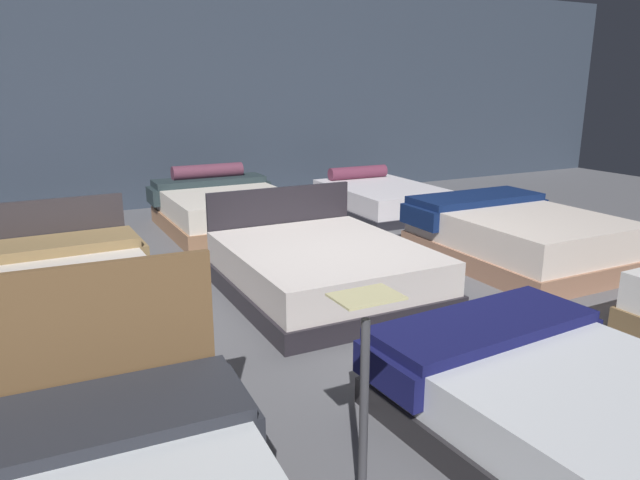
# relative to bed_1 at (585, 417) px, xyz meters

# --- Properties ---
(ground_plane) EXTENTS (18.00, 18.00, 0.02)m
(ground_plane) POSITION_rel_bed_1_xyz_m (-0.05, 2.64, -0.23)
(ground_plane) COLOR #5B5B60
(showroom_back_wall) EXTENTS (18.00, 0.06, 3.50)m
(showroom_back_wall) POSITION_rel_bed_1_xyz_m (-0.05, 7.38, 1.53)
(showroom_back_wall) COLOR #333D4C
(showroom_back_wall) RESTS_ON ground_plane
(bed_1) EXTENTS (1.61, 2.22, 0.50)m
(bed_1) POSITION_rel_bed_1_xyz_m (0.00, 0.00, 0.00)
(bed_1) COLOR #242225
(bed_1) RESTS_ON ground_plane
(bed_3) EXTENTS (1.67, 2.14, 0.91)m
(bed_3) POSITION_rel_bed_1_xyz_m (-2.33, 2.76, 0.05)
(bed_3) COLOR #352F33
(bed_3) RESTS_ON ground_plane
(bed_4) EXTENTS (1.67, 2.02, 0.84)m
(bed_4) POSITION_rel_bed_1_xyz_m (-0.08, 2.74, 0.01)
(bed_4) COLOR black
(bed_4) RESTS_ON ground_plane
(bed_5) EXTENTS (1.69, 2.11, 0.62)m
(bed_5) POSITION_rel_bed_1_xyz_m (2.24, 2.68, 0.06)
(bed_5) COLOR #976C54
(bed_5) RESTS_ON ground_plane
(bed_6) EXTENTS (1.78, 2.13, 0.44)m
(bed_6) POSITION_rel_bed_1_xyz_m (-2.36, 5.44, -0.03)
(bed_6) COLOR #906D4D
(bed_6) RESTS_ON ground_plane
(bed_7) EXTENTS (1.68, 1.94, 0.77)m
(bed_7) POSITION_rel_bed_1_xyz_m (-0.07, 5.54, 0.05)
(bed_7) COLOR #976B4D
(bed_7) RESTS_ON ground_plane
(bed_8) EXTENTS (1.47, 2.05, 0.60)m
(bed_8) POSITION_rel_bed_1_xyz_m (2.34, 5.45, -0.01)
(bed_8) COLOR black
(bed_8) RESTS_ON ground_plane
(price_sign) EXTENTS (0.28, 0.24, 1.03)m
(price_sign) POSITION_rel_bed_1_xyz_m (-1.22, 0.19, 0.18)
(price_sign) COLOR #3F3F44
(price_sign) RESTS_ON ground_plane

